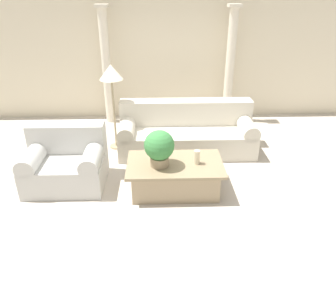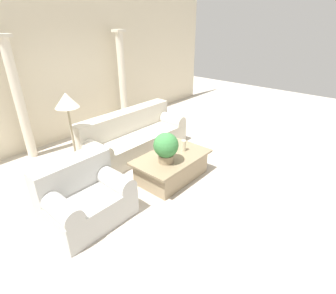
{
  "view_description": "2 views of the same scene",
  "coord_description": "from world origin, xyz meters",
  "px_view_note": "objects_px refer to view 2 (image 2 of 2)",
  "views": [
    {
      "loc": [
        -0.13,
        -4.45,
        2.71
      ],
      "look_at": [
        0.01,
        -0.14,
        0.58
      ],
      "focal_mm": 35.0,
      "sensor_mm": 36.0,
      "label": 1
    },
    {
      "loc": [
        -3.02,
        -3.0,
        2.63
      ],
      "look_at": [
        0.3,
        -0.12,
        0.46
      ],
      "focal_mm": 28.0,
      "sensor_mm": 36.0,
      "label": 2
    }
  ],
  "objects_px": {
    "coffee_table": "(172,167)",
    "sofa_long": "(133,137)",
    "loveseat": "(84,196)",
    "floor_lamp": "(67,105)",
    "potted_plant": "(166,147)"
  },
  "relations": [
    {
      "from": "coffee_table",
      "to": "potted_plant",
      "type": "relative_size",
      "value": 2.62
    },
    {
      "from": "loveseat",
      "to": "floor_lamp",
      "type": "height_order",
      "value": "floor_lamp"
    },
    {
      "from": "loveseat",
      "to": "coffee_table",
      "type": "height_order",
      "value": "loveseat"
    },
    {
      "from": "coffee_table",
      "to": "potted_plant",
      "type": "xyz_separation_m",
      "value": [
        -0.22,
        -0.06,
        0.5
      ]
    },
    {
      "from": "loveseat",
      "to": "coffee_table",
      "type": "distance_m",
      "value": 1.64
    },
    {
      "from": "coffee_table",
      "to": "floor_lamp",
      "type": "xyz_separation_m",
      "value": [
        -1.01,
        1.45,
        1.09
      ]
    },
    {
      "from": "sofa_long",
      "to": "loveseat",
      "type": "relative_size",
      "value": 2.1
    },
    {
      "from": "loveseat",
      "to": "coffee_table",
      "type": "xyz_separation_m",
      "value": [
        1.61,
        -0.27,
        -0.13
      ]
    },
    {
      "from": "loveseat",
      "to": "coffee_table",
      "type": "relative_size",
      "value": 0.83
    },
    {
      "from": "potted_plant",
      "to": "floor_lamp",
      "type": "relative_size",
      "value": 0.34
    },
    {
      "from": "coffee_table",
      "to": "sofa_long",
      "type": "bearing_deg",
      "value": 78.25
    },
    {
      "from": "potted_plant",
      "to": "floor_lamp",
      "type": "xyz_separation_m",
      "value": [
        -0.79,
        1.51,
        0.59
      ]
    },
    {
      "from": "potted_plant",
      "to": "sofa_long",
      "type": "bearing_deg",
      "value": 70.24
    },
    {
      "from": "potted_plant",
      "to": "floor_lamp",
      "type": "bearing_deg",
      "value": 117.66
    },
    {
      "from": "potted_plant",
      "to": "floor_lamp",
      "type": "distance_m",
      "value": 1.81
    }
  ]
}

